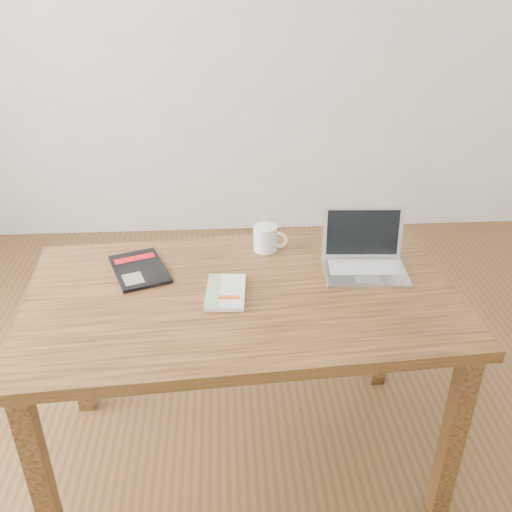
{
  "coord_description": "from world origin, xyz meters",
  "views": [
    {
      "loc": [
        -0.06,
        -1.54,
        1.76
      ],
      "look_at": [
        0.04,
        0.09,
        0.85
      ],
      "focal_mm": 40.0,
      "sensor_mm": 36.0,
      "label": 1
    }
  ],
  "objects": [
    {
      "name": "laptop",
      "position": [
        0.42,
        0.16,
        0.79
      ],
      "size": [
        0.29,
        0.24,
        0.2
      ],
      "rotation": [
        0.0,
        0.0,
        -0.06
      ],
      "color": "silver",
      "rests_on": "desk"
    },
    {
      "name": "desk",
      "position": [
        -0.01,
        0.03,
        0.66
      ],
      "size": [
        1.45,
        0.9,
        0.75
      ],
      "rotation": [
        0.0,
        0.0,
        0.07
      ],
      "color": "#513418",
      "rests_on": "ground"
    },
    {
      "name": "coffee_mug",
      "position": [
        0.09,
        0.31,
        0.8
      ],
      "size": [
        0.12,
        0.09,
        0.09
      ],
      "rotation": [
        0.0,
        0.0,
        -0.33
      ],
      "color": "white",
      "rests_on": "desk"
    },
    {
      "name": "black_guidebook",
      "position": [
        -0.36,
        0.19,
        0.76
      ],
      "size": [
        0.24,
        0.29,
        0.01
      ],
      "rotation": [
        0.0,
        0.0,
        0.35
      ],
      "color": "black",
      "rests_on": "desk"
    },
    {
      "name": "room",
      "position": [
        -0.07,
        0.0,
        1.36
      ],
      "size": [
        4.04,
        4.04,
        2.7
      ],
      "color": "#55391D",
      "rests_on": "ground"
    },
    {
      "name": "white_guidebook",
      "position": [
        -0.06,
        0.02,
        0.76
      ],
      "size": [
        0.14,
        0.21,
        0.02
      ],
      "rotation": [
        0.0,
        0.0,
        -0.08
      ],
      "color": "silver",
      "rests_on": "desk"
    }
  ]
}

